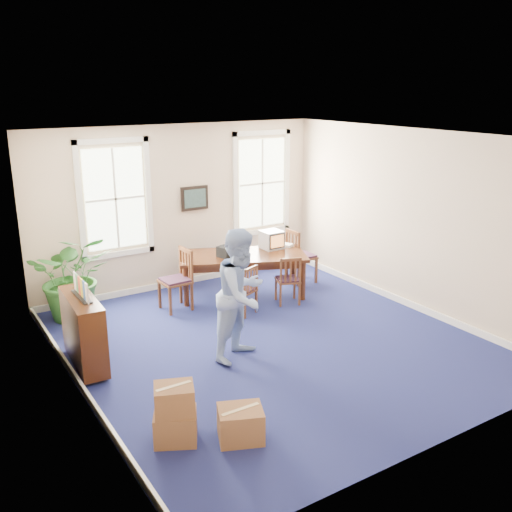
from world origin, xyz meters
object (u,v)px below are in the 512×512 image
conference_table (243,275)px  man (242,294)px  cardboard_boxes (186,404)px  credenza (84,333)px  crt_tv (272,240)px  chair_near_left (242,289)px  potted_plant (73,276)px

conference_table → man: (-1.35, -2.24, 0.58)m
conference_table → cardboard_boxes: size_ratio=1.85×
conference_table → credenza: credenza is taller
crt_tv → chair_near_left: crt_tv is taller
crt_tv → conference_table: bearing=-176.4°
crt_tv → credenza: (-4.12, -1.35, -0.48)m
crt_tv → potted_plant: bearing=171.4°
conference_table → man: bearing=-97.2°
crt_tv → cardboard_boxes: 5.14m
chair_near_left → man: size_ratio=0.46×
crt_tv → chair_near_left: (-1.19, -0.87, -0.54)m
chair_near_left → cardboard_boxes: size_ratio=0.70×
conference_table → potted_plant: bearing=-166.8°
conference_table → cardboard_boxes: (-2.90, -3.56, -0.04)m
conference_table → chair_near_left: 0.95m
potted_plant → cardboard_boxes: potted_plant is taller
conference_table → potted_plant: (-3.04, 0.57, 0.36)m
credenza → potted_plant: size_ratio=0.84×
chair_near_left → cardboard_boxes: 3.66m
potted_plant → cardboard_boxes: size_ratio=1.19×
conference_table → man: size_ratio=1.21×
chair_near_left → credenza: (-2.93, -0.49, 0.06)m
crt_tv → potted_plant: potted_plant is taller
man → chair_near_left: bearing=33.5°
crt_tv → credenza: crt_tv is taller
cardboard_boxes → credenza: bearing=102.9°
man → cardboard_boxes: 2.13m
man → credenza: bearing=130.2°
conference_table → credenza: bearing=-135.4°
chair_near_left → credenza: credenza is taller
chair_near_left → cardboard_boxes: chair_near_left is taller
credenza → man: bearing=-21.4°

